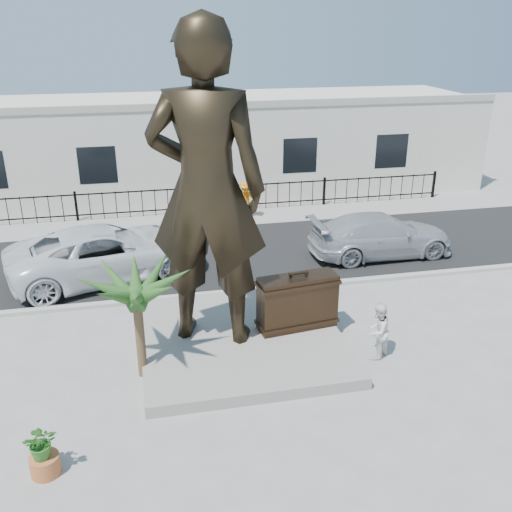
{
  "coord_description": "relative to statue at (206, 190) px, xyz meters",
  "views": [
    {
      "loc": [
        -2.83,
        -11.35,
        8.0
      ],
      "look_at": [
        0.0,
        2.0,
        2.3
      ],
      "focal_mm": 40.0,
      "sensor_mm": 36.0,
      "label": 1
    }
  ],
  "objects": [
    {
      "name": "ground",
      "position": [
        1.27,
        -1.71,
        -4.24
      ],
      "size": [
        100.0,
        100.0,
        0.0
      ],
      "primitive_type": "plane",
      "color": "#9E9991",
      "rests_on": "ground"
    },
    {
      "name": "street",
      "position": [
        1.27,
        6.29,
        -4.24
      ],
      "size": [
        40.0,
        7.0,
        0.01
      ],
      "primitive_type": "cube",
      "color": "black",
      "rests_on": "ground"
    },
    {
      "name": "curb",
      "position": [
        1.27,
        2.79,
        -4.18
      ],
      "size": [
        40.0,
        0.25,
        0.12
      ],
      "primitive_type": "cube",
      "color": "#A5A399",
      "rests_on": "ground"
    },
    {
      "name": "far_sidewalk",
      "position": [
        1.27,
        10.29,
        -4.23
      ],
      "size": [
        40.0,
        2.5,
        0.02
      ],
      "primitive_type": "cube",
      "color": "#9E9991",
      "rests_on": "ground"
    },
    {
      "name": "plinth",
      "position": [
        0.77,
        -0.21,
        -4.09
      ],
      "size": [
        5.2,
        5.2,
        0.3
      ],
      "primitive_type": "cube",
      "color": "gray",
      "rests_on": "ground"
    },
    {
      "name": "fence",
      "position": [
        1.27,
        11.09,
        -3.64
      ],
      "size": [
        22.0,
        0.1,
        1.2
      ],
      "primitive_type": "cube",
      "color": "black",
      "rests_on": "ground"
    },
    {
      "name": "building",
      "position": [
        1.27,
        15.29,
        -2.04
      ],
      "size": [
        28.0,
        7.0,
        4.4
      ],
      "primitive_type": "cube",
      "color": "silver",
      "rests_on": "ground"
    },
    {
      "name": "statue",
      "position": [
        0.0,
        0.0,
        0.0
      ],
      "size": [
        3.33,
        2.71,
        7.89
      ],
      "primitive_type": "imported",
      "rotation": [
        0.0,
        0.0,
        2.82
      ],
      "color": "black",
      "rests_on": "plinth"
    },
    {
      "name": "suitcase",
      "position": [
        2.32,
        -0.09,
        -3.2
      ],
      "size": [
        2.17,
        0.93,
        1.48
      ],
      "primitive_type": "cube",
      "rotation": [
        0.0,
        0.0,
        0.13
      ],
      "color": "black",
      "rests_on": "plinth"
    },
    {
      "name": "tourist",
      "position": [
        4.01,
        -1.51,
        -3.49
      ],
      "size": [
        0.93,
        0.91,
        1.51
      ],
      "primitive_type": "imported",
      "rotation": [
        0.0,
        0.0,
        3.83
      ],
      "color": "white",
      "rests_on": "ground"
    },
    {
      "name": "car_white",
      "position": [
        -2.79,
        4.93,
        -3.36
      ],
      "size": [
        6.81,
        4.39,
        1.74
      ],
      "primitive_type": "imported",
      "rotation": [
        0.0,
        0.0,
        1.83
      ],
      "color": "silver",
      "rests_on": "street"
    },
    {
      "name": "car_silver",
      "position": [
        6.86,
        4.86,
        -3.47
      ],
      "size": [
        5.28,
        2.23,
        1.52
      ],
      "primitive_type": "imported",
      "rotation": [
        0.0,
        0.0,
        1.59
      ],
      "color": "#A6A9AB",
      "rests_on": "street"
    },
    {
      "name": "worker",
      "position": [
        2.87,
        9.9,
        -3.41
      ],
      "size": [
        1.06,
        0.63,
        1.62
      ],
      "primitive_type": "imported",
      "rotation": [
        0.0,
        0.0,
        0.02
      ],
      "color": "orange",
      "rests_on": "far_sidewalk"
    },
    {
      "name": "palm_tree",
      "position": [
        -1.82,
        -1.07,
        -4.24
      ],
      "size": [
        1.8,
        1.8,
        3.2
      ],
      "primitive_type": null,
      "color": "#254B1B",
      "rests_on": "ground"
    },
    {
      "name": "planter",
      "position": [
        -3.72,
        -4.0,
        -4.04
      ],
      "size": [
        0.56,
        0.56,
        0.4
      ],
      "primitive_type": "cylinder",
      "color": "#B35C2F",
      "rests_on": "ground"
    },
    {
      "name": "shrub",
      "position": [
        -3.72,
        -4.0,
        -3.5
      ],
      "size": [
        0.68,
        0.62,
        0.68
      ],
      "primitive_type": "imported",
      "rotation": [
        0.0,
        0.0,
        0.15
      ],
      "color": "#2D6822",
      "rests_on": "planter"
    }
  ]
}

